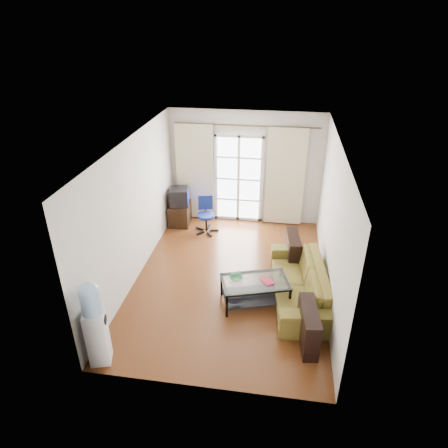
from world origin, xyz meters
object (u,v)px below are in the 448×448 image
(tv_stand, at_px, (180,213))
(crt_tv, at_px, (178,197))
(task_chair, at_px, (206,222))
(water_cooler, at_px, (95,322))
(sofa, at_px, (299,282))
(coffee_table, at_px, (255,289))

(tv_stand, relative_size, crt_tv, 1.36)
(crt_tv, distance_m, task_chair, 0.90)
(task_chair, distance_m, water_cooler, 4.27)
(sofa, height_order, task_chair, task_chair)
(sofa, distance_m, water_cooler, 3.54)
(crt_tv, xyz_separation_m, water_cooler, (-0.07, -4.42, 0.01))
(tv_stand, xyz_separation_m, crt_tv, (0.00, -0.08, 0.47))
(tv_stand, relative_size, water_cooler, 0.51)
(sofa, relative_size, task_chair, 2.73)
(tv_stand, distance_m, crt_tv, 0.48)
(tv_stand, height_order, task_chair, task_chair)
(coffee_table, xyz_separation_m, crt_tv, (-2.07, 2.73, 0.43))
(sofa, height_order, crt_tv, crt_tv)
(coffee_table, bearing_deg, crt_tv, 127.20)
(sofa, bearing_deg, task_chair, -142.19)
(tv_stand, bearing_deg, water_cooler, -94.83)
(coffee_table, relative_size, tv_stand, 1.82)
(tv_stand, height_order, crt_tv, crt_tv)
(crt_tv, xyz_separation_m, task_chair, (0.71, -0.25, -0.48))
(sofa, distance_m, task_chair, 3.06)
(sofa, bearing_deg, coffee_table, -76.44)
(crt_tv, bearing_deg, task_chair, -31.03)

